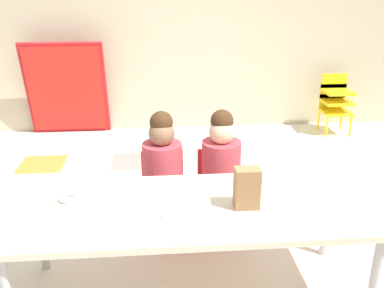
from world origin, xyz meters
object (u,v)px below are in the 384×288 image
Objects in this scene: paper_plate_near_edge at (70,200)px; paper_plate_center_table at (178,214)px; folded_activity_table at (66,89)px; kid_chair_yellow_stack at (336,100)px; paper_bag_brown at (247,188)px; donut_powdered_on_plate at (70,197)px; seated_child_middle_seat at (221,163)px; craft_table at (192,212)px; seated_child_near_camera at (162,165)px.

paper_plate_near_edge and paper_plate_center_table have the same top height.
folded_activity_table is 6.04× the size of paper_plate_near_edge.
folded_activity_table is (-3.09, 0.17, 0.14)m from kid_chair_yellow_stack.
paper_bag_brown is 1.86× the size of donut_powdered_on_plate.
seated_child_middle_seat reaches higher than paper_plate_center_table.
craft_table is at bearing -8.50° from donut_powdered_on_plate.
paper_plate_near_edge is 1.00× the size of paper_plate_center_table.
folded_activity_table reaches higher than paper_plate_center_table.
paper_plate_center_table is at bearing -18.72° from donut_powdered_on_plate.
seated_child_middle_seat is at bearing 65.09° from paper_plate_center_table.
donut_powdered_on_plate is (0.54, -2.74, 0.07)m from folded_activity_table.
folded_activity_table is at bearing 115.09° from seated_child_near_camera.
seated_child_near_camera is at bearing 103.69° from craft_table.
kid_chair_yellow_stack is 3.63m from paper_plate_near_edge.
paper_plate_center_table is (0.07, -0.70, 0.03)m from seated_child_near_camera.
kid_chair_yellow_stack is 3.09× the size of paper_bag_brown.
seated_child_middle_seat is 1.03m from paper_plate_near_edge.
seated_child_middle_seat is 0.77m from paper_plate_center_table.
seated_child_middle_seat is 5.10× the size of paper_plate_near_edge.
craft_table is 10.87× the size of paper_plate_center_table.
paper_plate_near_edge is (0.54, -2.74, 0.05)m from folded_activity_table.
folded_activity_table reaches higher than seated_child_near_camera.
paper_plate_center_table is (1.11, -2.93, 0.05)m from folded_activity_table.
folded_activity_table reaches higher than kid_chair_yellow_stack.
kid_chair_yellow_stack is 3.10m from folded_activity_table.
seated_child_near_camera reaches higher than paper_plate_near_edge.
kid_chair_yellow_stack is at bearing 54.33° from paper_plate_center_table.
craft_table is at bearing -112.10° from seated_child_middle_seat.
kid_chair_yellow_stack is (1.66, 2.06, -0.16)m from seated_child_middle_seat.
paper_plate_center_table is (-1.98, -2.76, 0.19)m from kid_chair_yellow_stack.
kid_chair_yellow_stack is (2.05, 2.06, -0.16)m from seated_child_near_camera.
paper_plate_center_table is (-0.36, -0.05, -0.11)m from paper_bag_brown.
paper_plate_center_table is (-0.08, -0.10, 0.05)m from craft_table.
paper_bag_brown is (0.04, -0.65, 0.14)m from seated_child_middle_seat.
seated_child_middle_seat is 1.03m from donut_powdered_on_plate.
seated_child_near_camera is (-0.15, 0.60, 0.02)m from craft_table.
craft_table is 0.62m from seated_child_near_camera.
paper_plate_center_table is at bearing -114.91° from seated_child_middle_seat.
paper_plate_near_edge is 0.02m from donut_powdered_on_plate.
donut_powdered_on_plate is (-0.58, 0.19, 0.02)m from paper_plate_center_table.
kid_chair_yellow_stack reaches higher than craft_table.
craft_table is at bearing -125.52° from kid_chair_yellow_stack.
craft_table is 0.65m from seated_child_middle_seat.
paper_bag_brown is at bearing -120.89° from kid_chair_yellow_stack.
donut_powdered_on_plate is (0.00, 0.00, 0.02)m from paper_plate_near_edge.
seated_child_near_camera is 7.74× the size of donut_powdered_on_plate.
kid_chair_yellow_stack reaches higher than donut_powdered_on_plate.
craft_table is 0.32m from paper_bag_brown.
paper_plate_center_table is (-0.32, -0.70, 0.03)m from seated_child_middle_seat.
seated_child_near_camera reaches higher than kid_chair_yellow_stack.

